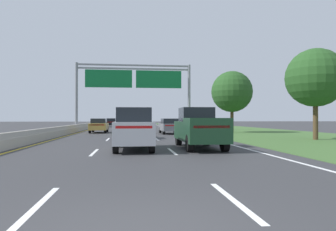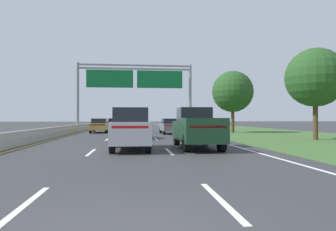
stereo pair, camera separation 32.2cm
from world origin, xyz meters
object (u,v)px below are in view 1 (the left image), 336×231
(car_navy_centre_lane_sedan, at_px, (134,128))
(car_black_left_lane_sedan, at_px, (111,122))
(car_gold_left_lane_sedan, at_px, (99,125))
(car_silver_centre_lane_suv, at_px, (134,128))
(pickup_truck_darkgreen, at_px, (199,128))
(roadside_tree_mid, at_px, (232,92))
(overhead_sign_gantry, at_px, (134,82))
(roadside_tree_near, at_px, (315,78))
(car_grey_right_lane_sedan, at_px, (170,126))

(car_navy_centre_lane_sedan, bearing_deg, car_black_left_lane_sedan, 7.02)
(car_gold_left_lane_sedan, height_order, car_silver_centre_lane_suv, car_silver_centre_lane_suv)
(car_gold_left_lane_sedan, bearing_deg, pickup_truck_darkgreen, -159.28)
(roadside_tree_mid, bearing_deg, car_navy_centre_lane_sedan, -140.95)
(overhead_sign_gantry, xyz_separation_m, car_gold_left_lane_sedan, (-3.92, -5.83, -5.47))
(car_gold_left_lane_sedan, relative_size, roadside_tree_near, 0.65)
(car_silver_centre_lane_suv, height_order, roadside_tree_near, roadside_tree_near)
(car_black_left_lane_sedan, relative_size, car_silver_centre_lane_suv, 0.94)
(car_grey_right_lane_sedan, height_order, car_gold_left_lane_sedan, same)
(car_navy_centre_lane_sedan, relative_size, roadside_tree_mid, 0.64)
(car_silver_centre_lane_suv, distance_m, roadside_tree_near, 14.97)
(car_grey_right_lane_sedan, distance_m, car_navy_centre_lane_sedan, 8.05)
(car_gold_left_lane_sedan, distance_m, roadside_tree_near, 22.12)
(overhead_sign_gantry, relative_size, roadside_tree_near, 2.23)
(overhead_sign_gantry, distance_m, car_grey_right_lane_sedan, 11.14)
(car_grey_right_lane_sedan, xyz_separation_m, car_navy_centre_lane_sedan, (-3.74, -7.13, 0.00))
(car_black_left_lane_sedan, xyz_separation_m, car_grey_right_lane_sedan, (7.54, -26.54, 0.00))
(car_grey_right_lane_sedan, height_order, roadside_tree_mid, roadside_tree_mid)
(car_grey_right_lane_sedan, distance_m, car_silver_centre_lane_suv, 16.46)
(car_black_left_lane_sedan, distance_m, car_silver_centre_lane_suv, 42.69)
(car_black_left_lane_sedan, distance_m, car_grey_right_lane_sedan, 27.59)
(car_silver_centre_lane_suv, bearing_deg, car_grey_right_lane_sedan, -13.50)
(car_grey_right_lane_sedan, bearing_deg, overhead_sign_gantry, 20.14)
(car_silver_centre_lane_suv, relative_size, roadside_tree_near, 0.70)
(overhead_sign_gantry, bearing_deg, car_navy_centre_lane_sedan, -90.63)
(car_silver_centre_lane_suv, bearing_deg, car_gold_left_lane_sedan, 10.74)
(overhead_sign_gantry, height_order, car_black_left_lane_sedan, overhead_sign_gantry)
(pickup_truck_darkgreen, distance_m, car_grey_right_lane_sedan, 15.52)
(pickup_truck_darkgreen, bearing_deg, roadside_tree_near, -62.12)
(pickup_truck_darkgreen, distance_m, car_navy_centre_lane_sedan, 9.04)
(car_black_left_lane_sedan, bearing_deg, car_gold_left_lane_sedan, -179.90)
(car_black_left_lane_sedan, bearing_deg, car_silver_centre_lane_suv, -175.11)
(car_silver_centre_lane_suv, height_order, roadside_tree_mid, roadside_tree_mid)
(car_gold_left_lane_sedan, bearing_deg, overhead_sign_gantry, -34.00)
(car_black_left_lane_sedan, xyz_separation_m, roadside_tree_mid, (14.80, -24.74, 3.75))
(car_gold_left_lane_sedan, height_order, roadside_tree_near, roadside_tree_near)
(pickup_truck_darkgreen, bearing_deg, car_silver_centre_lane_suv, 98.47)
(car_grey_right_lane_sedan, bearing_deg, roadside_tree_near, -138.70)
(car_black_left_lane_sedan, height_order, roadside_tree_mid, roadside_tree_mid)
(pickup_truck_darkgreen, relative_size, roadside_tree_near, 0.80)
(car_navy_centre_lane_sedan, bearing_deg, car_grey_right_lane_sedan, -27.09)
(overhead_sign_gantry, distance_m, car_black_left_lane_sedan, 18.76)
(car_grey_right_lane_sedan, xyz_separation_m, roadside_tree_mid, (7.27, 1.80, 3.75))
(pickup_truck_darkgreen, bearing_deg, car_black_left_lane_sedan, 10.25)
(car_silver_centre_lane_suv, bearing_deg, car_navy_centre_lane_sedan, -0.74)
(pickup_truck_darkgreen, distance_m, car_black_left_lane_sedan, 42.66)
(car_grey_right_lane_sedan, relative_size, roadside_tree_near, 0.66)
(pickup_truck_darkgreen, height_order, car_gold_left_lane_sedan, pickup_truck_darkgreen)
(car_navy_centre_lane_sedan, xyz_separation_m, car_gold_left_lane_sedan, (-3.74, 10.33, 0.00))
(pickup_truck_darkgreen, relative_size, car_grey_right_lane_sedan, 1.22)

